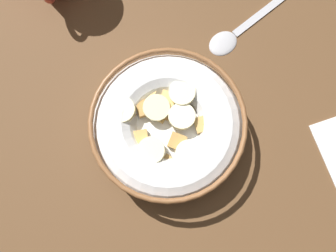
{
  "coord_description": "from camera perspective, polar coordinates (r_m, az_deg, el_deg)",
  "views": [
    {
      "loc": [
        8.41,
        -0.02,
        41.65
      ],
      "look_at": [
        0.0,
        0.0,
        3.0
      ],
      "focal_mm": 36.16,
      "sensor_mm": 36.0,
      "label": 1
    }
  ],
  "objects": [
    {
      "name": "spoon",
      "position": [
        0.48,
        11.39,
        15.15
      ],
      "size": [
        11.39,
        13.41,
        0.8
      ],
      "color": "#B7B7BC",
      "rests_on": "ground_plane"
    },
    {
      "name": "cereal_bowl",
      "position": [
        0.4,
        0.01,
        -0.04
      ],
      "size": [
        17.82,
        17.82,
        5.34
      ],
      "color": "white",
      "rests_on": "ground_plane"
    },
    {
      "name": "ground_plane",
      "position": [
        0.43,
        -0.0,
        -1.12
      ],
      "size": [
        131.81,
        131.81,
        2.0
      ],
      "primitive_type": "cube",
      "color": "brown"
    }
  ]
}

